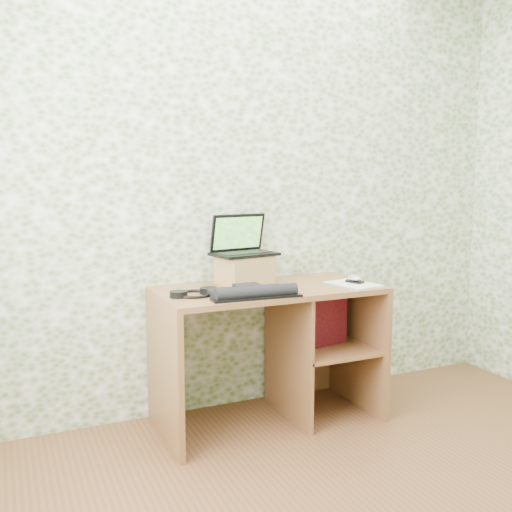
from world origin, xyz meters
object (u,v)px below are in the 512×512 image
laptop (242,245)px  keyboard (252,292)px  notepad (353,285)px  riser (244,270)px  desk (279,333)px

laptop → keyboard: bearing=-115.3°
keyboard → notepad: size_ratio=1.68×
riser → keyboard: size_ratio=0.58×
desk → riser: (-0.16, 0.12, 0.35)m
desk → keyboard: keyboard is taller
desk → keyboard: bearing=-140.4°
riser → notepad: bearing=-29.5°
riser → laptop: 0.14m
notepad → laptop: bearing=135.8°
keyboard → notepad: (0.62, 0.03, -0.02)m
desk → riser: riser is taller
desk → notepad: (0.36, -0.18, 0.28)m
keyboard → notepad: 0.62m
riser → laptop: bearing=90.0°
desk → notepad: bearing=-26.2°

